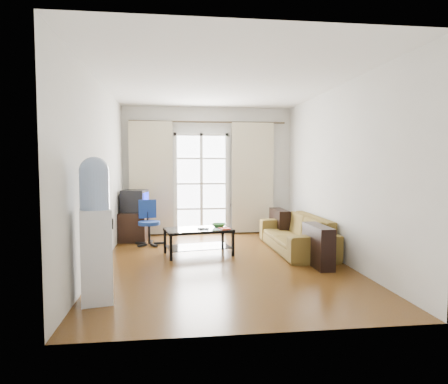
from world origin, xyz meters
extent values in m
plane|color=#5B3915|center=(0.00, 0.00, 0.00)|extent=(5.20, 5.20, 0.00)
plane|color=white|center=(0.00, 0.00, 2.70)|extent=(5.20, 5.20, 0.00)
cube|color=silver|center=(0.00, 2.60, 1.35)|extent=(3.60, 0.02, 2.70)
cube|color=silver|center=(0.00, -2.60, 1.35)|extent=(3.60, 0.02, 2.70)
cube|color=silver|center=(-1.80, 0.00, 1.35)|extent=(0.02, 5.20, 2.70)
cube|color=silver|center=(1.80, 0.00, 1.35)|extent=(0.02, 5.20, 2.70)
cube|color=white|center=(-0.15, 2.56, 1.07)|extent=(1.01, 0.02, 2.04)
cube|color=white|center=(-0.15, 2.54, 1.07)|extent=(1.16, 0.06, 2.15)
cylinder|color=#4C3F2D|center=(0.00, 2.50, 2.38)|extent=(3.30, 0.04, 0.04)
cube|color=beige|center=(-1.20, 2.48, 1.20)|extent=(0.90, 0.07, 2.35)
cube|color=beige|center=(0.95, 2.48, 1.20)|extent=(0.90, 0.07, 2.35)
cube|color=gray|center=(0.80, 2.50, 0.33)|extent=(0.64, 0.12, 0.64)
imported|color=brown|center=(1.35, 0.66, 0.30)|extent=(2.09, 0.85, 0.61)
cube|color=silver|center=(-0.34, 0.54, 0.43)|extent=(1.17, 0.80, 0.01)
cube|color=black|center=(-0.34, 0.54, 0.13)|extent=(1.10, 0.73, 0.01)
cube|color=black|center=(-0.79, 0.17, 0.21)|extent=(0.05, 0.05, 0.43)
cube|color=black|center=(0.21, 0.36, 0.21)|extent=(0.05, 0.05, 0.43)
cube|color=black|center=(-0.89, 0.71, 0.21)|extent=(0.05, 0.05, 0.43)
cube|color=black|center=(0.11, 0.90, 0.21)|extent=(0.05, 0.05, 0.43)
imported|color=#2C7B49|center=(0.01, 0.65, 0.46)|extent=(0.37, 0.37, 0.06)
imported|color=maroon|center=(0.01, 0.40, 0.45)|extent=(0.24, 0.27, 0.02)
cube|color=black|center=(-0.27, 0.47, 0.45)|extent=(0.19, 0.08, 0.02)
cube|color=black|center=(-1.52, 2.01, 0.28)|extent=(0.55, 0.79, 0.56)
cube|color=black|center=(-1.50, 1.96, 0.78)|extent=(0.52, 0.55, 0.44)
cube|color=#0C19E5|center=(-1.28, 1.92, 0.78)|extent=(0.09, 0.38, 0.32)
cube|color=black|center=(-1.68, 1.99, 0.78)|extent=(0.19, 0.34, 0.28)
cylinder|color=black|center=(-1.19, 1.43, 0.21)|extent=(0.05, 0.05, 0.42)
cylinder|color=navy|center=(-1.19, 1.43, 0.41)|extent=(0.40, 0.40, 0.06)
cube|color=navy|center=(-1.23, 1.61, 0.65)|extent=(0.33, 0.11, 0.35)
cube|color=silver|center=(-1.57, -1.60, 0.51)|extent=(0.38, 0.38, 1.01)
cylinder|color=#829BC9|center=(-1.57, -1.60, 1.21)|extent=(0.31, 0.31, 0.40)
sphere|color=#829BC9|center=(-1.57, -1.60, 1.42)|extent=(0.31, 0.31, 0.31)
cube|color=black|center=(-1.41, -1.57, 0.85)|extent=(0.07, 0.13, 0.11)
camera|label=1|loc=(-0.73, -5.95, 1.49)|focal=32.00mm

